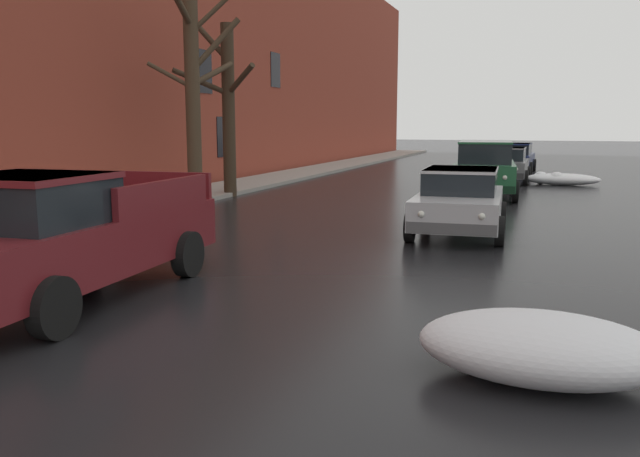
# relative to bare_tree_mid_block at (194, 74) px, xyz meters

# --- Properties ---
(left_sidewalk_slab) EXTENTS (2.42, 80.00, 0.13)m
(left_sidewalk_slab) POSITION_rel_bare_tree_mid_block_xyz_m (-1.11, -1.55, -3.74)
(left_sidewalk_slab) COLOR gray
(left_sidewalk_slab) RESTS_ON ground
(snow_bank_near_corner_left) EXTENTS (3.07, 1.46, 0.73)m
(snow_bank_near_corner_left) POSITION_rel_bare_tree_mid_block_xyz_m (0.08, -7.48, -3.47)
(snow_bank_near_corner_left) COLOR white
(snow_bank_near_corner_left) RESTS_ON ground
(snow_bank_along_left_kerb) EXTENTS (2.85, 1.04, 0.52)m
(snow_bank_along_left_kerb) POSITION_rel_bare_tree_mid_block_xyz_m (10.34, 10.01, -3.57)
(snow_bank_along_left_kerb) COLOR white
(snow_bank_along_left_kerb) RESTS_ON ground
(snow_bank_mid_block_left) EXTENTS (2.33, 1.10, 0.67)m
(snow_bank_mid_block_left) POSITION_rel_bare_tree_mid_block_xyz_m (0.29, -5.63, -3.55)
(snow_bank_mid_block_left) COLOR white
(snow_bank_mid_block_left) RESTS_ON ground
(snow_bank_near_corner_right) EXTENTS (2.25, 1.36, 0.64)m
(snow_bank_near_corner_right) POSITION_rel_bare_tree_mid_block_xyz_m (9.84, -10.98, -3.49)
(snow_bank_near_corner_right) COLOR white
(snow_bank_near_corner_right) RESTS_ON ground
(bare_tree_mid_block) EXTENTS (2.75, 3.50, 7.27)m
(bare_tree_mid_block) POSITION_rel_bare_tree_mid_block_xyz_m (0.00, 0.00, 0.00)
(bare_tree_mid_block) COLOR #423323
(bare_tree_mid_block) RESTS_ON ground
(bare_tree_far_down_block) EXTENTS (2.64, 1.54, 5.83)m
(bare_tree_far_down_block) POSITION_rel_bare_tree_mid_block_xyz_m (-0.08, 2.19, -0.81)
(bare_tree_far_down_block) COLOR #382B1E
(bare_tree_far_down_block) RESTS_ON ground
(pickup_truck_maroon_approaching_near_lane) EXTENTS (2.36, 5.36, 1.76)m
(pickup_truck_maroon_approaching_near_lane) POSITION_rel_bare_tree_mid_block_xyz_m (3.70, -10.09, -2.92)
(pickup_truck_maroon_approaching_near_lane) COLOR maroon
(pickup_truck_maroon_approaching_near_lane) RESTS_ON ground
(sedan_silver_parked_kerbside_close) EXTENTS (2.09, 4.12, 1.42)m
(sedan_silver_parked_kerbside_close) POSITION_rel_bare_tree_mid_block_xyz_m (8.10, -2.86, -3.05)
(sedan_silver_parked_kerbside_close) COLOR #B7B7BC
(sedan_silver_parked_kerbside_close) RESTS_ON ground
(suv_green_parked_kerbside_mid) EXTENTS (2.34, 4.62, 1.82)m
(suv_green_parked_kerbside_mid) POSITION_rel_bare_tree_mid_block_xyz_m (7.92, 4.79, -2.82)
(suv_green_parked_kerbside_mid) COLOR #1E5633
(suv_green_parked_kerbside_mid) RESTS_ON ground
(sedan_grey_parked_far_down_block) EXTENTS (1.97, 4.04, 1.42)m
(sedan_grey_parked_far_down_block) POSITION_rel_bare_tree_mid_block_xyz_m (8.23, 10.55, -3.05)
(sedan_grey_parked_far_down_block) COLOR slate
(sedan_grey_parked_far_down_block) RESTS_ON ground
(sedan_darkblue_queued_behind_truck) EXTENTS (2.08, 4.45, 1.42)m
(sedan_darkblue_queued_behind_truck) POSITION_rel_bare_tree_mid_block_xyz_m (8.29, 16.50, -3.05)
(sedan_darkblue_queued_behind_truck) COLOR navy
(sedan_darkblue_queued_behind_truck) RESTS_ON ground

